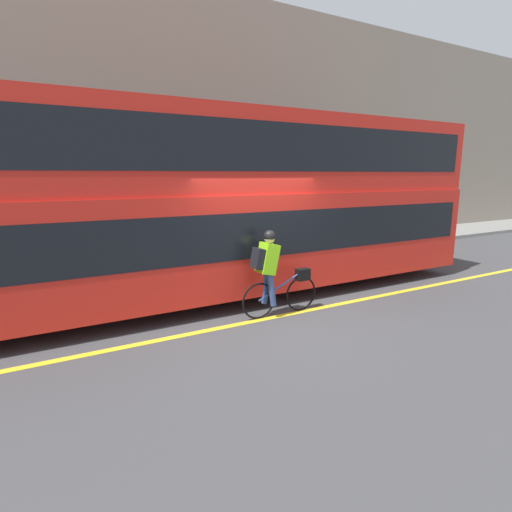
# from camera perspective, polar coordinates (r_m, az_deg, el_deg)

# --- Properties ---
(ground_plane) EXTENTS (80.00, 80.00, 0.00)m
(ground_plane) POSITION_cam_1_polar(r_m,az_deg,el_deg) (7.37, 1.88, -8.80)
(ground_plane) COLOR #424244
(road_center_line) EXTENTS (50.00, 0.14, 0.01)m
(road_center_line) POSITION_cam_1_polar(r_m,az_deg,el_deg) (7.35, 1.99, -8.83)
(road_center_line) COLOR yellow
(road_center_line) RESTS_ON ground_plane
(sidewalk_curb) EXTENTS (60.00, 2.46, 0.13)m
(sidewalk_curb) POSITION_cam_1_polar(r_m,az_deg,el_deg) (12.01, -11.12, -0.64)
(sidewalk_curb) COLOR gray
(sidewalk_curb) RESTS_ON ground_plane
(building_facade) EXTENTS (60.00, 0.30, 8.16)m
(building_facade) POSITION_cam_1_polar(r_m,az_deg,el_deg) (13.15, -13.80, 17.90)
(building_facade) COLOR gray
(building_facade) RESTS_ON ground_plane
(bus) EXTENTS (11.70, 2.48, 3.76)m
(bus) POSITION_cam_1_polar(r_m,az_deg,el_deg) (8.33, -4.35, 8.21)
(bus) COLOR black
(bus) RESTS_ON ground_plane
(cyclist_on_bike) EXTENTS (1.60, 0.32, 1.61)m
(cyclist_on_bike) POSITION_cam_1_polar(r_m,az_deg,el_deg) (7.20, 2.43, -2.07)
(cyclist_on_bike) COLOR black
(cyclist_on_bike) RESTS_ON ground_plane
(trash_bin) EXTENTS (0.54, 0.54, 1.02)m
(trash_bin) POSITION_cam_1_polar(r_m,az_deg,el_deg) (13.91, 7.48, 3.54)
(trash_bin) COLOR #515156
(trash_bin) RESTS_ON sidewalk_curb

